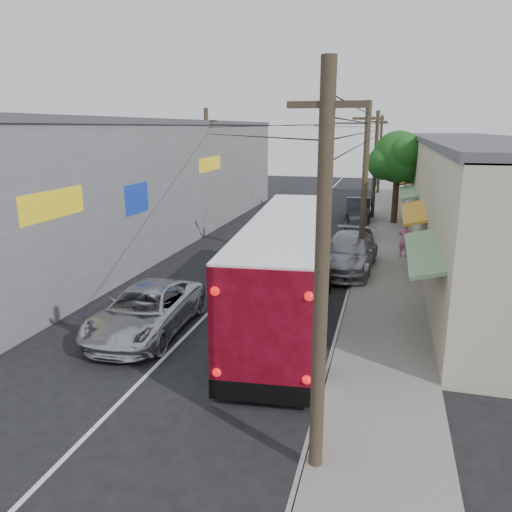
{
  "coord_description": "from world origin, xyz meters",
  "views": [
    {
      "loc": [
        6.3,
        -10.89,
        6.83
      ],
      "look_at": [
        1.35,
        7.72,
        1.83
      ],
      "focal_mm": 35.0,
      "sensor_mm": 36.0,
      "label": 1
    }
  ],
  "objects": [
    {
      "name": "ground",
      "position": [
        0.0,
        0.0,
        0.0
      ],
      "size": [
        120.0,
        120.0,
        0.0
      ],
      "primitive_type": "plane",
      "color": "black",
      "rests_on": "ground"
    },
    {
      "name": "street_tree",
      "position": [
        6.87,
        26.02,
        4.67
      ],
      "size": [
        4.4,
        4.0,
        6.6
      ],
      "color": "#3F2B19",
      "rests_on": "ground"
    },
    {
      "name": "parked_car_far",
      "position": [
        4.13,
        27.12,
        0.81
      ],
      "size": [
        2.11,
        5.06,
        1.63
      ],
      "primitive_type": "imported",
      "rotation": [
        0.0,
        0.0,
        0.08
      ],
      "color": "black",
      "rests_on": "ground"
    },
    {
      "name": "pedestrian_far",
      "position": [
        5.4,
        13.48,
        0.84
      ],
      "size": [
        0.87,
        0.79,
        1.44
      ],
      "primitive_type": "imported",
      "rotation": [
        0.0,
        0.0,
        2.7
      ],
      "color": "#9AB6E0",
      "rests_on": "sidewalk"
    },
    {
      "name": "coach_bus",
      "position": [
        2.99,
        6.27,
        1.92
      ],
      "size": [
        3.89,
        13.03,
        3.7
      ],
      "rotation": [
        0.0,
        0.0,
        0.09
      ],
      "color": "white",
      "rests_on": "ground"
    },
    {
      "name": "pedestrian_near",
      "position": [
        7.28,
        15.95,
        1.06
      ],
      "size": [
        0.81,
        0.69,
        1.88
      ],
      "primitive_type": "imported",
      "rotation": [
        0.0,
        0.0,
        2.71
      ],
      "color": "pink",
      "rests_on": "sidewalk"
    },
    {
      "name": "jeepney",
      "position": [
        -1.4,
        3.53,
        0.79
      ],
      "size": [
        2.81,
        5.76,
        1.58
      ],
      "primitive_type": "imported",
      "rotation": [
        0.0,
        0.0,
        0.03
      ],
      "color": "silver",
      "rests_on": "ground"
    },
    {
      "name": "building_left",
      "position": [
        -8.5,
        18.0,
        3.65
      ],
      "size": [
        7.2,
        36.0,
        7.25
      ],
      "color": "gray",
      "rests_on": "ground"
    },
    {
      "name": "parked_car_mid",
      "position": [
        4.6,
        20.44,
        0.69
      ],
      "size": [
        2.12,
        4.23,
        1.38
      ],
      "primitive_type": "imported",
      "rotation": [
        0.0,
        0.0,
        0.12
      ],
      "color": "#26272B",
      "rests_on": "ground"
    },
    {
      "name": "utility_poles",
      "position": [
        3.13,
        20.33,
        4.13
      ],
      "size": [
        11.8,
        45.28,
        8.0
      ],
      "color": "#473828",
      "rests_on": "ground"
    },
    {
      "name": "building_right",
      "position": [
        10.99,
        22.0,
        3.15
      ],
      "size": [
        7.09,
        40.0,
        6.25
      ],
      "color": "#B8B392",
      "rests_on": "ground"
    },
    {
      "name": "parked_suv",
      "position": [
        4.6,
        13.0,
        0.89
      ],
      "size": [
        2.85,
        6.25,
        1.77
      ],
      "primitive_type": "imported",
      "rotation": [
        0.0,
        0.0,
        -0.06
      ],
      "color": "gray",
      "rests_on": "ground"
    },
    {
      "name": "sidewalk",
      "position": [
        6.5,
        20.0,
        0.06
      ],
      "size": [
        3.0,
        80.0,
        0.12
      ],
      "primitive_type": "cube",
      "color": "slate",
      "rests_on": "ground"
    }
  ]
}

